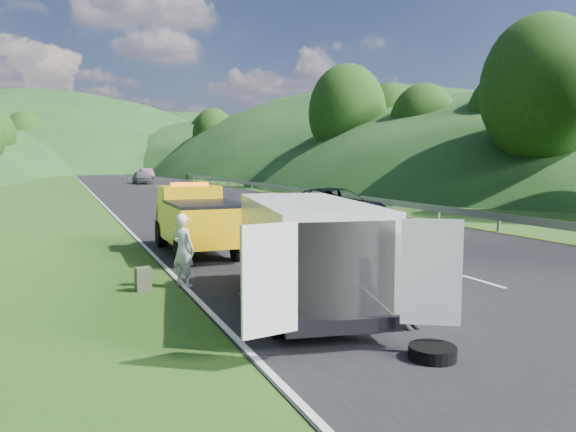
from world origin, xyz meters
name	(u,v)px	position (x,y,z in m)	size (l,w,h in m)	color
ground	(331,274)	(0.00, 0.00, 0.00)	(320.00, 320.00, 0.00)	#38661E
road_surface	(168,190)	(3.00, 40.00, 0.01)	(14.00, 200.00, 0.02)	black
guardrail	(210,183)	(10.30, 52.50, 0.00)	(0.06, 140.00, 1.52)	gray
tree_line_right	(285,179)	(23.00, 60.00, 0.00)	(14.00, 140.00, 14.00)	#274E16
hills_backdrop	(113,169)	(6.50, 134.70, 0.00)	(201.00, 288.60, 44.00)	#2D5B23
tow_truck	(196,219)	(-2.55, 4.48, 1.09)	(2.05, 5.24, 2.24)	black
white_van	(305,248)	(-2.01, -2.80, 1.25)	(3.74, 6.57, 2.20)	black
woman	(184,287)	(-3.90, 0.00, 0.00)	(0.63, 0.46, 1.73)	silver
child	(250,296)	(-2.73, -1.45, 0.00)	(0.54, 0.42, 1.11)	tan
worker	(412,330)	(-0.83, -4.88, 0.00)	(1.00, 0.57, 1.55)	black
suitcase	(143,279)	(-4.85, -0.05, 0.28)	(0.35, 0.19, 0.56)	#5B5D45
spare_tire	(432,360)	(-1.42, -6.25, 0.00)	(0.73, 0.73, 0.20)	black
passing_suv	(335,225)	(5.03, 9.60, 0.00)	(2.72, 5.90, 1.64)	black
dist_car_a	(142,184)	(2.39, 53.02, 0.00)	(1.79, 4.46, 1.52)	#535257
dist_car_b	(147,179)	(5.27, 68.92, 0.00)	(1.55, 4.44, 1.46)	#6F4A5A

